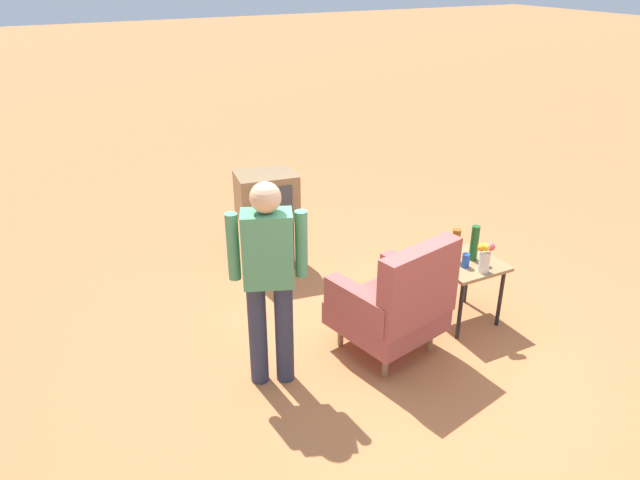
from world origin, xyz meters
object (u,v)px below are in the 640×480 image
(side_table, at_px, (466,270))
(bottle_tall_amber, at_px, (456,245))
(tv_on_stand, at_px, (267,197))
(flower_vase, at_px, (485,256))
(soda_can_blue, at_px, (466,260))
(armchair, at_px, (396,302))
(person_standing, at_px, (269,274))
(bottle_wine_green, at_px, (474,243))

(side_table, bearing_deg, bottle_tall_amber, -36.64)
(tv_on_stand, bearing_deg, flower_vase, 119.75)
(bottle_tall_amber, xyz_separation_m, flower_vase, (-0.09, 0.27, -0.00))
(side_table, xyz_separation_m, soda_can_blue, (0.08, 0.06, 0.15))
(soda_can_blue, bearing_deg, bottle_tall_amber, -84.03)
(armchair, distance_m, tv_on_stand, 2.00)
(side_table, bearing_deg, tv_on_stand, -57.49)
(armchair, height_order, person_standing, person_standing)
(armchair, bearing_deg, flower_vase, 176.63)
(armchair, xyz_separation_m, bottle_wine_green, (-0.91, -0.17, 0.25))
(person_standing, bearing_deg, soda_can_blue, 178.06)
(side_table, distance_m, soda_can_blue, 0.18)
(tv_on_stand, relative_size, flower_vase, 3.89)
(tv_on_stand, xyz_separation_m, flower_vase, (-1.14, 2.00, -0.04))
(flower_vase, bearing_deg, bottle_wine_green, -107.89)
(armchair, distance_m, person_standing, 1.13)
(tv_on_stand, distance_m, soda_can_blue, 2.15)
(armchair, distance_m, bottle_tall_amber, 0.82)
(side_table, relative_size, bottle_wine_green, 1.85)
(armchair, distance_m, bottle_wine_green, 0.96)
(tv_on_stand, relative_size, bottle_tall_amber, 3.43)
(person_standing, distance_m, bottle_wine_green, 1.95)
(bottle_tall_amber, distance_m, soda_can_blue, 0.16)
(bottle_wine_green, bearing_deg, person_standing, 0.62)
(person_standing, relative_size, bottle_tall_amber, 5.47)
(soda_can_blue, distance_m, bottle_wine_green, 0.20)
(armchair, relative_size, side_table, 1.79)
(side_table, height_order, flower_vase, flower_vase)
(person_standing, relative_size, flower_vase, 6.19)
(armchair, relative_size, tv_on_stand, 1.03)
(bottle_wine_green, bearing_deg, armchair, 10.66)
(person_standing, bearing_deg, bottle_wine_green, -179.38)
(person_standing, bearing_deg, tv_on_stand, -111.93)
(person_standing, distance_m, bottle_tall_amber, 1.79)
(armchair, height_order, flower_vase, armchair)
(bottle_tall_amber, xyz_separation_m, bottle_wine_green, (-0.16, 0.05, 0.01))
(bottle_tall_amber, relative_size, bottle_wine_green, 0.94)
(tv_on_stand, bearing_deg, side_table, 122.51)
(soda_can_blue, xyz_separation_m, flower_vase, (-0.08, 0.14, 0.09))
(flower_vase, bearing_deg, armchair, -3.37)
(armchair, xyz_separation_m, bottle_tall_amber, (-0.75, -0.22, 0.24))
(bottle_wine_green, bearing_deg, soda_can_blue, 28.70)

